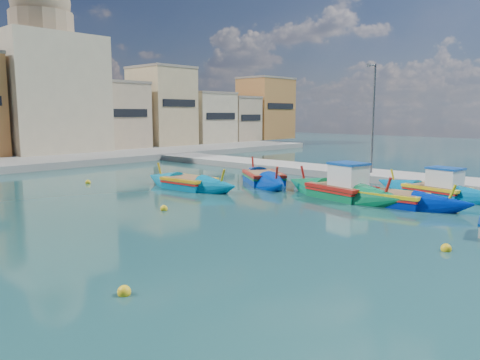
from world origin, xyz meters
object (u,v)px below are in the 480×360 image
luzzu_blue_cabin (342,191)px  luzzu_blue_south (391,200)px  quay_street_lamp (373,118)px  luzzu_green (189,184)px  luzzu_turquoise_cabin (437,191)px  church_block (45,77)px  luzzu_cyan_mid (263,179)px

luzzu_blue_cabin → luzzu_blue_south: bearing=-89.0°
quay_street_lamp → luzzu_blue_south: quay_street_lamp is taller
luzzu_green → luzzu_blue_cabin: bearing=-67.3°
luzzu_green → luzzu_turquoise_cabin: bearing=-58.3°
church_block → quay_street_lamp: church_block is taller
luzzu_blue_cabin → luzzu_turquoise_cabin: bearing=-42.7°
luzzu_green → church_block: bearing=82.2°
luzzu_green → quay_street_lamp: bearing=-29.7°
luzzu_green → luzzu_blue_south: luzzu_green is taller
luzzu_cyan_mid → luzzu_green: 5.21m
quay_street_lamp → luzzu_cyan_mid: bearing=145.2°
luzzu_cyan_mid → luzzu_green: luzzu_cyan_mid is taller
quay_street_lamp → luzzu_turquoise_cabin: 8.03m
quay_street_lamp → luzzu_green: quay_street_lamp is taller
quay_street_lamp → luzzu_turquoise_cabin: (-3.59, -5.95, -4.02)m
church_block → luzzu_blue_cabin: church_block is taller
luzzu_blue_south → luzzu_turquoise_cabin: bearing=-12.2°
luzzu_cyan_mid → luzzu_blue_south: size_ratio=1.02×
church_block → quay_street_lamp: bearing=-77.7°
church_block → luzzu_blue_cabin: size_ratio=2.14×
luzzu_turquoise_cabin → luzzu_blue_south: size_ratio=0.99×
church_block → luzzu_cyan_mid: (1.04, -29.54, -8.13)m
church_block → luzzu_green: church_block is taller
church_block → luzzu_green: bearing=-97.8°
quay_street_lamp → luzzu_blue_south: size_ratio=0.95×
luzzu_green → luzzu_blue_south: size_ratio=0.95×
luzzu_green → luzzu_blue_south: (3.68, -11.52, -0.01)m
luzzu_blue_cabin → luzzu_green: luzzu_blue_cabin is taller
church_block → quay_street_lamp: size_ratio=2.39×
church_block → luzzu_cyan_mid: church_block is taller
luzzu_blue_cabin → church_block: bearing=89.8°
luzzu_cyan_mid → church_block: bearing=92.0°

